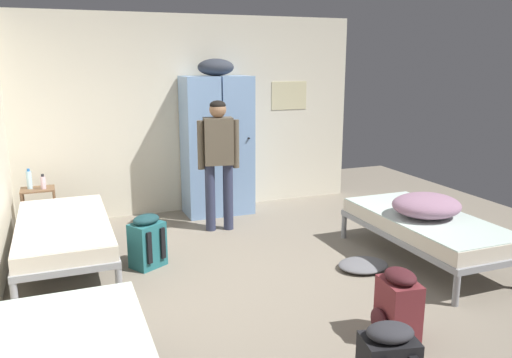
{
  "coord_description": "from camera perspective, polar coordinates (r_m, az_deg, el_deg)",
  "views": [
    {
      "loc": [
        -1.73,
        -4.16,
        2.07
      ],
      "look_at": [
        0.0,
        0.26,
        0.95
      ],
      "focal_mm": 35.97,
      "sensor_mm": 36.0,
      "label": 1
    }
  ],
  "objects": [
    {
      "name": "person_traveler",
      "position": [
        6.17,
        -4.19,
        2.86
      ],
      "size": [
        0.5,
        0.25,
        1.59
      ],
      "color": "#2D334C",
      "rests_on": "ground_plane"
    },
    {
      "name": "bed_left_rear",
      "position": [
        5.53,
        -20.61,
        -5.41
      ],
      "size": [
        0.9,
        1.9,
        0.49
      ],
      "color": "gray",
      "rests_on": "ground_plane"
    },
    {
      "name": "bedding_heap",
      "position": [
        5.53,
        18.42,
        -2.8
      ],
      "size": [
        0.71,
        0.64,
        0.23
      ],
      "color": "gray",
      "rests_on": "bed_right"
    },
    {
      "name": "room_backdrop",
      "position": [
        5.5,
        -15.96,
        4.92
      ],
      "size": [
        4.72,
        5.32,
        2.64
      ],
      "color": "beige",
      "rests_on": "ground_plane"
    },
    {
      "name": "ground_plane",
      "position": [
        4.96,
        1.13,
        -11.41
      ],
      "size": [
        8.42,
        8.42,
        0.0
      ],
      "primitive_type": "plane",
      "color": "gray"
    },
    {
      "name": "water_bottle",
      "position": [
        6.59,
        -23.91,
        -0.06
      ],
      "size": [
        0.06,
        0.06,
        0.24
      ],
      "color": "#B2DBEA",
      "rests_on": "shelf_unit"
    },
    {
      "name": "backpack_teal",
      "position": [
        5.34,
        -12.07,
        -6.85
      ],
      "size": [
        0.4,
        0.41,
        0.55
      ],
      "color": "#23666B",
      "rests_on": "ground_plane"
    },
    {
      "name": "backpack_maroon",
      "position": [
        4.1,
        15.42,
        -13.46
      ],
      "size": [
        0.36,
        0.35,
        0.55
      ],
      "color": "maroon",
      "rests_on": "ground_plane"
    },
    {
      "name": "bed_right",
      "position": [
        5.61,
        18.42,
        -4.98
      ],
      "size": [
        0.9,
        1.9,
        0.49
      ],
      "color": "gray",
      "rests_on": "ground_plane"
    },
    {
      "name": "clothes_pile_grey",
      "position": [
        5.35,
        11.83,
        -9.34
      ],
      "size": [
        0.52,
        0.43,
        0.08
      ],
      "color": "slate",
      "rests_on": "ground_plane"
    },
    {
      "name": "lotion_bottle",
      "position": [
        6.53,
        -22.59,
        -0.34
      ],
      "size": [
        0.06,
        0.06,
        0.18
      ],
      "color": "beige",
      "rests_on": "shelf_unit"
    },
    {
      "name": "locker_bank",
      "position": [
        6.9,
        -4.34,
        4.03
      ],
      "size": [
        0.9,
        0.55,
        2.07
      ],
      "color": "#7A9ECC",
      "rests_on": "ground_plane"
    },
    {
      "name": "shelf_unit",
      "position": [
        6.65,
        -22.96,
        -2.86
      ],
      "size": [
        0.38,
        0.3,
        0.57
      ],
      "color": "brown",
      "rests_on": "ground_plane"
    }
  ]
}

